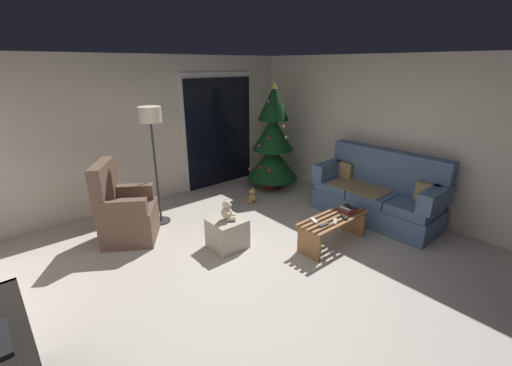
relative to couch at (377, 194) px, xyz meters
The scene contains 19 objects.
ground_plane 2.35m from the couch, behind, with size 7.00×7.00×0.00m, color #BCB2A8.
wall_back 3.94m from the couch, 127.09° to the left, with size 5.72×0.12×2.50m, color beige.
wall_right 1.01m from the couch, ahead, with size 0.12×6.00×2.50m, color beige.
patio_door_frame 3.21m from the couch, 107.19° to the left, with size 1.60×0.02×2.20m, color silver.
patio_door_glass 3.18m from the couch, 107.28° to the left, with size 1.50×0.02×2.10m, color black.
couch is the anchor object (origin of this frame).
coffee_table 1.20m from the couch, behind, with size 1.10×0.40×0.40m.
remote_black 1.12m from the couch, behind, with size 0.04×0.16×0.02m, color black.
remote_silver 1.32m from the couch, behind, with size 0.04×0.16×0.02m, color #ADADB2.
remote_white 1.50m from the couch, behind, with size 0.04×0.16×0.02m, color silver.
remote_graphite 1.51m from the couch, behind, with size 0.04×0.16×0.02m, color #333338.
book_stack 0.91m from the couch, behind, with size 0.22×0.21×0.08m.
cell_phone 0.91m from the couch, behind, with size 0.07×0.14×0.01m, color black.
christmas_tree 2.16m from the couch, 98.97° to the left, with size 1.00×1.00×2.04m.
armchair 3.80m from the couch, 150.03° to the left, with size 0.95×0.95×1.13m.
floor_lamp 3.59m from the couch, 142.04° to the left, with size 0.32×0.32×1.78m.
ottoman 2.48m from the couch, 160.90° to the left, with size 0.44×0.44×0.40m, color #B2A893.
teddy_bear_cream 2.47m from the couch, 160.98° to the left, with size 0.22×0.21×0.29m.
teddy_bear_honey_by_tree 2.09m from the couch, 122.54° to the left, with size 0.22×0.21×0.29m.
Camera 1 is at (-2.28, -2.44, 2.35)m, focal length 23.13 mm.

